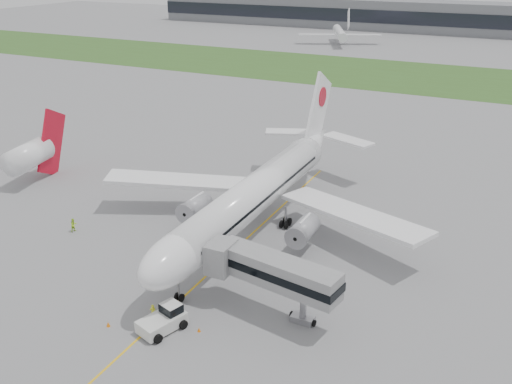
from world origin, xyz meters
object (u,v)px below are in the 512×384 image
at_px(jet_bridge, 269,270).
at_px(ground_crew_near, 153,312).
at_px(neighbor_aircraft, 32,154).
at_px(pushback_tug, 164,319).
at_px(airliner, 258,191).

xyz_separation_m(jet_bridge, ground_crew_near, (-10.17, -6.52, -4.22)).
bearing_deg(jet_bridge, ground_crew_near, -137.60).
bearing_deg(neighbor_aircraft, jet_bridge, -29.51).
bearing_deg(ground_crew_near, pushback_tug, 132.42).
relative_size(airliner, jet_bridge, 3.55).
bearing_deg(ground_crew_near, neighbor_aircraft, -57.20).
bearing_deg(airliner, neighbor_aircraft, -179.49).
relative_size(pushback_tug, neighbor_aircraft, 0.36).
relative_size(pushback_tug, ground_crew_near, 2.97).
height_order(pushback_tug, neighbor_aircraft, neighbor_aircraft).
bearing_deg(jet_bridge, airliner, 128.68).
height_order(airliner, neighbor_aircraft, airliner).
distance_m(ground_crew_near, neighbor_aircraft, 47.26).
distance_m(pushback_tug, jet_bridge, 11.68).
bearing_deg(pushback_tug, airliner, 111.08).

